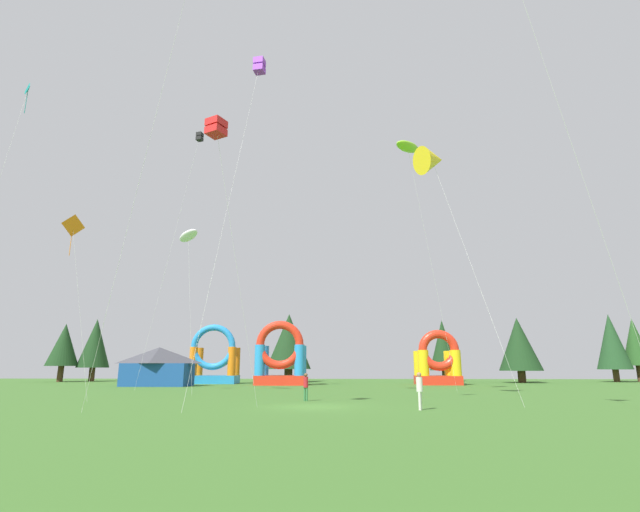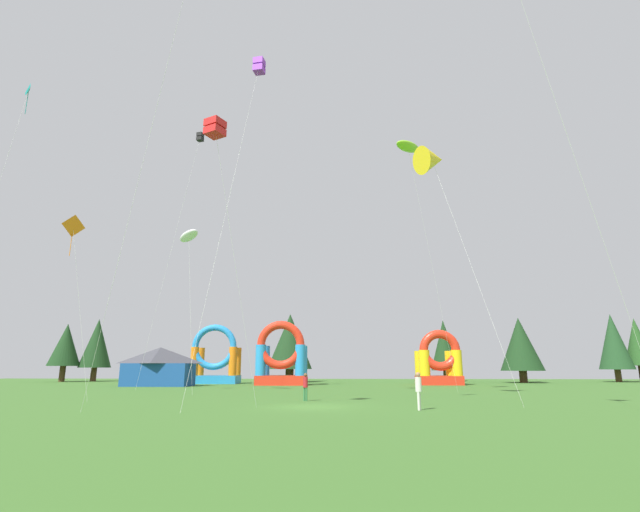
# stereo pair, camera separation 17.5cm
# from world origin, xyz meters

# --- Properties ---
(ground_plane) EXTENTS (120.00, 120.00, 0.00)m
(ground_plane) POSITION_xyz_m (0.00, 0.00, 0.00)
(ground_plane) COLOR #3D6B28
(kite_red_box) EXTENTS (2.50, 4.44, 14.63)m
(kite_red_box) POSITION_xyz_m (-4.86, -4.21, 14.18)
(kite_red_box) COLOR red
(kite_red_box) RESTS_ON ground_plane
(kite_teal_diamond) EXTENTS (0.83, 4.87, 23.04)m
(kite_teal_diamond) POSITION_xyz_m (-22.04, 4.73, 22.19)
(kite_teal_diamond) COLOR #0C7F7A
(kite_teal_diamond) RESTS_ON ground_plane
(kite_purple_box) EXTENTS (1.93, 9.01, 24.81)m
(kite_purple_box) POSITION_xyz_m (-4.42, 4.81, 24.18)
(kite_purple_box) COLOR purple
(kite_purple_box) RESTS_ON ground_plane
(kite_black_box) EXTENTS (5.18, 1.43, 24.83)m
(kite_black_box) POSITION_xyz_m (-12.32, 16.12, 24.23)
(kite_black_box) COLOR black
(kite_black_box) RESTS_ON ground_plane
(kite_white_parafoil) EXTENTS (3.04, 3.19, 13.76)m
(kite_white_parafoil) POSITION_xyz_m (-11.56, 12.53, 13.15)
(kite_white_parafoil) COLOR white
(kite_white_parafoil) RESTS_ON ground_plane
(kite_lime_parafoil) EXTENTS (5.39, 5.75, 21.15)m
(kite_lime_parafoil) POSITION_xyz_m (7.48, 11.32, 20.54)
(kite_lime_parafoil) COLOR #8CD826
(kite_lime_parafoil) RESTS_ON ground_plane
(kite_yellow_delta) EXTENTS (4.28, 7.36, 18.03)m
(kite_yellow_delta) POSITION_xyz_m (8.35, 5.95, 16.81)
(kite_yellow_delta) COLOR yellow
(kite_yellow_delta) RESTS_ON ground_plane
(kite_orange_diamond) EXTENTS (2.74, 1.04, 11.81)m
(kite_orange_diamond) POSITION_xyz_m (-16.44, 3.37, 11.20)
(kite_orange_diamond) COLOR orange
(kite_orange_diamond) RESTS_ON ground_plane
(person_left_edge) EXTENTS (0.41, 0.41, 1.82)m
(person_left_edge) POSITION_xyz_m (5.42, -1.78, 1.08)
(person_left_edge) COLOR silver
(person_left_edge) RESTS_ON ground_plane
(person_midfield) EXTENTS (0.40, 0.40, 1.70)m
(person_midfield) POSITION_xyz_m (-0.69, 4.27, 1.01)
(person_midfield) COLOR #33723F
(person_midfield) RESTS_ON ground_plane
(inflatable_orange_dome) EXTENTS (5.01, 4.50, 6.37)m
(inflatable_orange_dome) POSITION_xyz_m (13.15, 31.80, 2.31)
(inflatable_orange_dome) COLOR red
(inflatable_orange_dome) RESTS_ON ground_plane
(inflatable_yellow_castle) EXTENTS (5.90, 3.60, 7.38)m
(inflatable_yellow_castle) POSITION_xyz_m (-14.55, 34.54, 2.73)
(inflatable_yellow_castle) COLOR #268CD8
(inflatable_yellow_castle) RESTS_ON ground_plane
(inflatable_blue_arch) EXTENTS (5.81, 4.26, 7.37)m
(inflatable_blue_arch) POSITION_xyz_m (-5.50, 30.18, 2.71)
(inflatable_blue_arch) COLOR red
(inflatable_blue_arch) RESTS_ON ground_plane
(festival_tent) EXTENTS (7.12, 3.98, 4.22)m
(festival_tent) POSITION_xyz_m (-18.76, 26.80, 2.11)
(festival_tent) COLOR #19478C
(festival_tent) RESTS_ON ground_plane
(tree_row_0) EXTENTS (4.42, 4.42, 8.23)m
(tree_row_0) POSITION_xyz_m (-38.47, 41.48, 5.17)
(tree_row_0) COLOR #4C331E
(tree_row_0) RESTS_ON ground_plane
(tree_row_1) EXTENTS (4.58, 4.58, 9.10)m
(tree_row_1) POSITION_xyz_m (-34.93, 43.50, 5.50)
(tree_row_1) COLOR #4C331E
(tree_row_1) RESTS_ON ground_plane
(tree_row_2) EXTENTS (6.32, 6.32, 9.51)m
(tree_row_2) POSITION_xyz_m (-5.76, 41.63, 5.62)
(tree_row_2) COLOR #4C331E
(tree_row_2) RESTS_ON ground_plane
(tree_row_3) EXTENTS (4.07, 4.07, 8.82)m
(tree_row_3) POSITION_xyz_m (16.63, 44.57, 5.17)
(tree_row_3) COLOR #4C331E
(tree_row_3) RESTS_ON ground_plane
(tree_row_4) EXTENTS (5.66, 5.66, 8.71)m
(tree_row_4) POSITION_xyz_m (26.00, 40.23, 5.11)
(tree_row_4) COLOR #4C331E
(tree_row_4) RESTS_ON ground_plane
(tree_row_5) EXTENTS (4.55, 4.55, 9.54)m
(tree_row_5) POSITION_xyz_m (40.47, 43.86, 5.60)
(tree_row_5) COLOR #4C331E
(tree_row_5) RESTS_ON ground_plane
(tree_row_6) EXTENTS (3.79, 3.79, 8.97)m
(tree_row_6) POSITION_xyz_m (43.96, 44.26, 5.57)
(tree_row_6) COLOR #4C331E
(tree_row_6) RESTS_ON ground_plane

